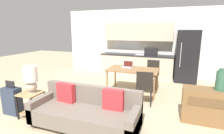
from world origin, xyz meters
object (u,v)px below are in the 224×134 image
at_px(dining_chair_near_right, 144,86).
at_px(refrigerator, 187,56).
at_px(side_table, 31,101).
at_px(table_lamp, 31,78).
at_px(couch, 86,112).
at_px(laptop, 127,66).
at_px(dining_table, 133,71).
at_px(suitcase, 12,101).
at_px(credenza, 208,106).
at_px(vase, 221,80).
at_px(dining_chair_far_right, 152,72).

bearing_deg(dining_chair_near_right, refrigerator, -119.84).
bearing_deg(side_table, table_lamp, 56.08).
distance_m(couch, laptop, 2.40).
xyz_separation_m(dining_table, laptop, (-0.22, 0.17, 0.11)).
bearing_deg(suitcase, table_lamp, 7.56).
xyz_separation_m(table_lamp, credenza, (3.56, 1.02, -0.52)).
height_order(couch, laptop, laptop).
height_order(dining_table, vase, vase).
bearing_deg(credenza, dining_chair_near_right, 163.16).
xyz_separation_m(vase, laptop, (-2.24, 1.35, -0.14)).
bearing_deg(refrigerator, table_lamp, -128.69).
bearing_deg(table_lamp, credenza, 16.04).
xyz_separation_m(refrigerator, vase, (0.48, -3.02, -0.00)).
height_order(dining_table, credenza, dining_table).
relative_size(laptop, suitcase, 0.43).
xyz_separation_m(dining_table, couch, (-0.40, -2.17, -0.36)).
distance_m(refrigerator, dining_table, 2.42).
bearing_deg(vase, dining_table, 149.82).
bearing_deg(couch, table_lamp, -178.57).
bearing_deg(couch, refrigerator, 64.19).
relative_size(dining_table, laptop, 4.39).
bearing_deg(table_lamp, side_table, -123.92).
xyz_separation_m(couch, table_lamp, (-1.30, -0.03, 0.57)).
height_order(credenza, dining_chair_far_right, dining_chair_far_right).
bearing_deg(table_lamp, laptop, 58.07).
distance_m(side_table, table_lamp, 0.51).
xyz_separation_m(dining_chair_near_right, laptop, (-0.70, 0.94, 0.29)).
bearing_deg(vase, laptop, 148.99).
distance_m(table_lamp, dining_chair_far_right, 3.69).
bearing_deg(vase, dining_chair_far_right, 128.84).
xyz_separation_m(dining_chair_near_right, dining_chair_far_right, (-0.01, 1.51, 0.00)).
xyz_separation_m(credenza, laptop, (-2.08, 1.35, 0.42)).
height_order(credenza, dining_chair_near_right, dining_chair_near_right).
relative_size(vase, laptop, 1.29).
relative_size(dining_table, table_lamp, 2.55).
bearing_deg(vase, suitcase, -165.54).
height_order(refrigerator, couch, refrigerator).
distance_m(credenza, suitcase, 4.24).
relative_size(side_table, suitcase, 0.71).
bearing_deg(dining_chair_far_right, table_lamp, -124.03).
xyz_separation_m(refrigerator, side_table, (-3.27, -4.08, -0.56)).
xyz_separation_m(couch, suitcase, (-1.84, -0.10, -0.00)).
height_order(couch, table_lamp, table_lamp).
bearing_deg(dining_chair_far_right, dining_table, -120.47).
distance_m(dining_table, vase, 2.36).
bearing_deg(refrigerator, suitcase, -132.55).
height_order(refrigerator, dining_chair_far_right, refrigerator).
distance_m(laptop, suitcase, 3.21).
height_order(dining_chair_near_right, laptop, laptop).
bearing_deg(refrigerator, laptop, -136.48).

